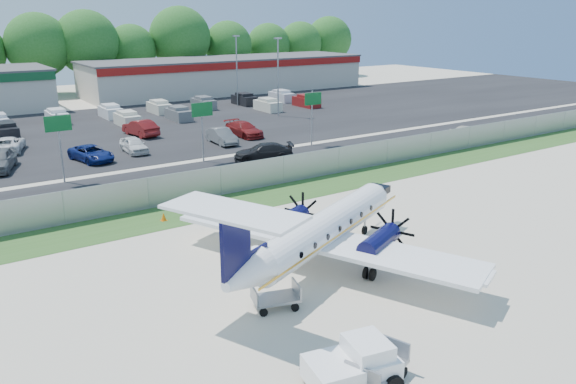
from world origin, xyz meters
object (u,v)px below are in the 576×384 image
aircraft (322,230)px  baggage_cart_far (276,298)px  pushback_tug (355,365)px  baggage_cart_near (377,368)px

aircraft → baggage_cart_far: aircraft is taller
aircraft → pushback_tug: aircraft is taller
pushback_tug → baggage_cart_near: size_ratio=1.29×
aircraft → baggage_cart_far: 4.75m
pushback_tug → baggage_cart_near: 0.80m
pushback_tug → baggage_cart_far: pushback_tug is taller
aircraft → pushback_tug: size_ratio=4.95×
aircraft → baggage_cart_near: bearing=-115.6°
aircraft → baggage_cart_far: bearing=-151.5°
aircraft → baggage_cart_near: aircraft is taller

